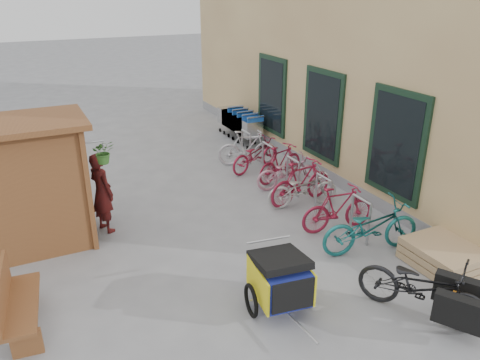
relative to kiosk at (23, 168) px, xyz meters
name	(u,v)px	position (x,y,z in m)	size (l,w,h in m)	color
ground	(252,268)	(3.28, -2.47, -1.55)	(80.00, 80.00, 0.00)	gray
building	(385,25)	(9.77, 2.03, 1.94)	(6.07, 13.00, 7.00)	#D3B479
kiosk	(23,168)	(0.00, 0.00, 0.00)	(2.49, 1.65, 2.40)	brown
bike_rack	(293,173)	(5.58, -0.07, -1.04)	(0.05, 5.35, 0.86)	#A5A8AD
pallet_stack	(444,256)	(6.28, -3.87, -1.34)	(1.00, 1.20, 0.40)	tan
bench	(15,302)	(-0.40, -2.41, -1.08)	(0.59, 1.51, 0.93)	brown
shopping_carts	(239,121)	(6.28, 4.21, -0.97)	(0.56, 2.23, 1.01)	silver
child_trailer	(280,278)	(3.15, -3.60, -1.02)	(1.03, 1.67, 0.97)	navy
cargo_bike	(425,288)	(4.94, -4.67, -1.07)	(1.51, 1.93, 0.98)	black
person_kiosk	(102,193)	(1.29, 0.04, -0.74)	(0.59, 0.39, 1.62)	maroon
bike_0	(371,227)	(5.47, -2.90, -1.06)	(0.66, 1.89, 0.99)	#1A6A6A
bike_1	(338,208)	(5.43, -1.98, -1.08)	(0.44, 1.56, 0.94)	maroon
bike_2	(303,189)	(5.40, -0.77, -1.13)	(0.56, 1.59, 0.84)	#BBBBB7
bike_3	(301,182)	(5.47, -0.59, -1.05)	(0.47, 1.66, 1.00)	maroon
bike_4	(288,172)	(5.63, 0.25, -1.14)	(0.54, 1.56, 0.82)	#C37E95
bike_5	(280,163)	(5.73, 0.75, -1.09)	(0.43, 1.53, 0.92)	maroon
bike_6	(255,155)	(5.49, 1.62, -1.12)	(0.57, 1.63, 0.86)	maroon
bike_7	(247,148)	(5.49, 2.09, -1.07)	(0.45, 1.60, 0.96)	silver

